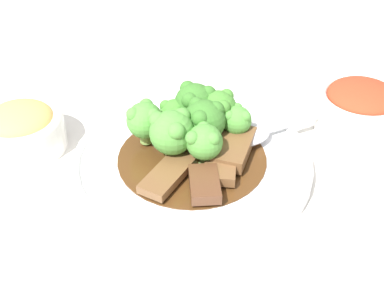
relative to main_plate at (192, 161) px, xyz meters
The scene contains 17 objects.
ground_plane 0.01m from the main_plate, ahead, with size 4.00×4.00×0.00m, color silver.
main_plate is the anchor object (origin of this frame).
beef_strip_0 0.05m from the main_plate, 39.67° to the right, with size 0.08×0.06×0.01m.
beef_strip_1 0.05m from the main_plate, 167.69° to the right, with size 0.08×0.05×0.01m.
beef_strip_2 0.04m from the main_plate, 83.62° to the right, with size 0.06×0.05×0.01m.
beef_strip_3 0.06m from the main_plate, 121.81° to the right, with size 0.06×0.06×0.01m.
broccoli_floret_0 0.07m from the main_plate, 13.42° to the left, with size 0.04×0.04×0.05m.
broccoli_floret_1 0.07m from the main_plate, 110.22° to the left, with size 0.04×0.04×0.05m.
broccoli_floret_2 0.07m from the main_plate, 41.66° to the left, with size 0.05×0.05×0.05m.
broccoli_floret_3 0.06m from the main_plate, 67.41° to the left, with size 0.04×0.04×0.04m.
broccoli_floret_4 0.04m from the main_plate, 98.03° to the right, with size 0.04×0.04×0.05m.
broccoli_floret_5 0.05m from the main_plate, 14.07° to the left, with size 0.05×0.05×0.05m.
broccoli_floret_6 0.05m from the main_plate, 135.76° to the left, with size 0.05×0.05×0.05m.
broccoli_floret_7 0.07m from the main_plate, 11.64° to the right, with size 0.03×0.03×0.04m.
serving_spoon 0.09m from the main_plate, 19.70° to the right, with size 0.22×0.10×0.01m.
side_bowl_kimchi 0.22m from the main_plate, 22.48° to the right, with size 0.11×0.11×0.06m.
side_bowl_appetizer 0.20m from the main_plate, 124.07° to the left, with size 0.10×0.10×0.05m.
Camera 1 is at (-0.32, -0.33, 0.38)m, focal length 50.00 mm.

